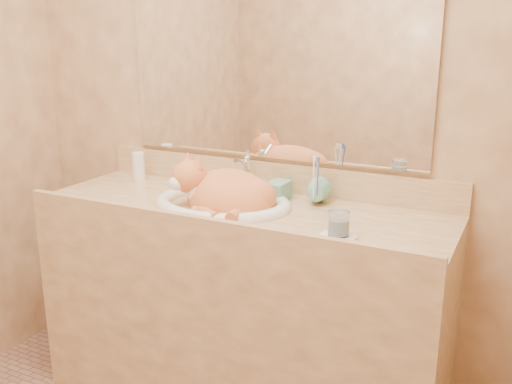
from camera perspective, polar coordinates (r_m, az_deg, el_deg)
The scene contains 12 objects.
wall_back at distance 2.34m, azimuth 1.60°, elevation 9.76°, with size 2.40×0.02×2.50m, color #966A44.
vanity_counter at distance 2.34m, azimuth -1.46°, elevation -11.42°, with size 1.60×0.55×0.85m, color #9B7145, non-canonical shape.
mirror at distance 2.32m, azimuth 1.50°, elevation 13.17°, with size 1.30×0.02×0.80m, color white.
sink_basin at distance 2.17m, azimuth -3.39°, elevation 0.77°, with size 0.53×0.44×0.17m, color white, non-canonical shape.
faucet at distance 2.35m, azimuth -0.91°, elevation 1.93°, with size 0.04×0.12×0.17m, color silver, non-canonical shape.
cat at distance 2.16m, azimuth -3.27°, elevation 0.09°, with size 0.39×0.32×0.21m, color #CE622F, non-canonical shape.
soap_dispenser at distance 2.19m, azimuth 1.59°, elevation 0.91°, with size 0.08×0.08×0.17m, color #69A88E.
toothbrush_cup at distance 2.16m, azimuth 5.96°, elevation -0.37°, with size 0.10×0.10×0.09m, color #69A88E.
toothbrushes at distance 2.14m, azimuth 6.01°, elevation 1.53°, with size 0.03×0.03×0.20m, color white, non-canonical shape.
saucer at distance 1.86m, azimuth 8.22°, elevation -4.43°, with size 0.12×0.12×0.01m, color white.
water_glass at distance 1.85m, azimuth 8.28°, elevation -3.10°, with size 0.07×0.07×0.08m, color white.
lotion_bottle at distance 2.60m, azimuth -11.65°, elevation 2.50°, with size 0.05×0.05×0.13m, color white.
Camera 1 is at (0.98, -1.11, 1.49)m, focal length 40.00 mm.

